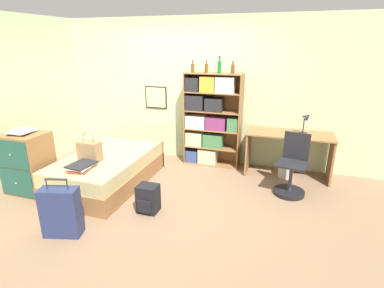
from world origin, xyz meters
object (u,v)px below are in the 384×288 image
(suitcase, at_px, (61,212))
(handbag, at_px, (90,151))
(bottle_brown, at_px, (206,68))
(backpack, at_px, (148,199))
(bottle_blue, at_px, (233,69))
(magazine_pile_on_dresser, at_px, (22,132))
(dresser, at_px, (28,163))
(bottle_clear, at_px, (219,67))
(book_stack_on_bed, at_px, (82,167))
(bottle_green, at_px, (193,68))
(bookcase, at_px, (209,119))
(desk_lamp, at_px, (306,120))
(desk, at_px, (289,146))
(bed, at_px, (108,169))
(desk_chair, at_px, (291,174))
(waste_bin, at_px, (286,170))

(suitcase, bearing_deg, handbag, 108.13)
(bottle_brown, distance_m, backpack, 2.44)
(suitcase, xyz_separation_m, bottle_blue, (1.42, 2.66, 1.44))
(handbag, relative_size, bottle_blue, 2.27)
(backpack, bearing_deg, magazine_pile_on_dresser, -179.72)
(dresser, distance_m, bottle_clear, 3.34)
(book_stack_on_bed, bearing_deg, bottle_clear, 52.49)
(bottle_clear, distance_m, backpack, 2.49)
(bottle_green, distance_m, bottle_brown, 0.24)
(bookcase, distance_m, desk_lamp, 1.64)
(handbag, xyz_separation_m, desk, (2.77, 1.50, -0.11))
(magazine_pile_on_dresser, bearing_deg, desk_lamp, 25.35)
(book_stack_on_bed, xyz_separation_m, bottle_clear, (1.45, 1.89, 1.24))
(book_stack_on_bed, bearing_deg, magazine_pile_on_dresser, 178.96)
(bed, relative_size, bottle_blue, 9.29)
(suitcase, distance_m, backpack, 1.06)
(dresser, height_order, bottle_brown, bottle_brown)
(bottle_blue, xyz_separation_m, desk, (1.01, -0.10, -1.20))
(handbag, height_order, backpack, handbag)
(bottle_green, relative_size, desk_chair, 0.23)
(bookcase, xyz_separation_m, backpack, (-0.30, -1.90, -0.66))
(desk, distance_m, backpack, 2.50)
(magazine_pile_on_dresser, xyz_separation_m, bottle_green, (1.97, 1.88, 0.80))
(handbag, height_order, waste_bin, handbag)
(bottle_green, height_order, desk_lamp, bottle_green)
(handbag, xyz_separation_m, desk_lamp, (3.00, 1.55, 0.34))
(bottle_green, bearing_deg, bottle_clear, -1.51)
(desk_lamp, relative_size, backpack, 0.96)
(bookcase, height_order, bottle_clear, bottle_clear)
(handbag, bearing_deg, bottle_blue, 42.20)
(book_stack_on_bed, xyz_separation_m, desk_chair, (2.75, 1.17, -0.23))
(dresser, relative_size, desk_lamp, 2.52)
(handbag, distance_m, suitcase, 1.17)
(bottle_brown, xyz_separation_m, bottle_clear, (0.23, -0.01, 0.03))
(desk, bearing_deg, bookcase, 175.34)
(bottle_clear, bearing_deg, handbag, -134.38)
(bottle_clear, distance_m, bottle_blue, 0.23)
(bed, height_order, bottle_blue, bottle_blue)
(magazine_pile_on_dresser, distance_m, desk_chair, 3.97)
(backpack, bearing_deg, handbag, 165.01)
(suitcase, height_order, dresser, dresser)
(bottle_blue, relative_size, backpack, 0.53)
(desk, bearing_deg, backpack, -133.80)
(bottle_blue, bearing_deg, suitcase, -118.05)
(book_stack_on_bed, height_order, desk_chair, desk_chair)
(backpack, bearing_deg, bottle_green, 89.76)
(desk, distance_m, desk_chair, 0.69)
(bottle_green, height_order, bottle_blue, bottle_green)
(dresser, distance_m, desk, 4.08)
(bookcase, relative_size, desk_lamp, 4.60)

